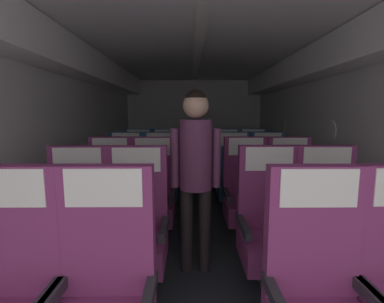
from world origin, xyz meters
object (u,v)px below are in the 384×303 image
at_px(seat_b_left_aisle, 136,229).
at_px(seat_c_right_aisle, 290,196).
at_px(seat_b_left_window, 77,229).
at_px(seat_e_right_window, 226,167).
at_px(seat_b_right_window, 270,227).
at_px(seat_c_left_window, 110,197).
at_px(seat_d_left_aisle, 160,178).
at_px(seat_b_right_aisle, 328,228).
at_px(seat_e_left_window, 138,167).
at_px(seat_e_left_aisle, 166,167).
at_px(seat_d_left_window, 126,179).
at_px(seat_a_left_aisle, 103,301).
at_px(seat_e_right_aisle, 253,166).
at_px(seat_c_left_aisle, 152,197).
at_px(seat_a_left_window, 4,302).
at_px(seat_d_right_aisle, 268,178).
at_px(seat_d_right_window, 234,178).
at_px(seat_a_right_window, 320,302).
at_px(flight_attendant, 196,162).
at_px(seat_c_right_window, 246,196).

relative_size(seat_b_left_aisle, seat_c_right_aisle, 1.00).
relative_size(seat_b_left_window, seat_e_right_window, 1.00).
bearing_deg(seat_b_right_window, seat_c_left_window, 151.33).
height_order(seat_b_left_window, seat_d_left_aisle, same).
relative_size(seat_b_right_aisle, seat_b_right_window, 1.00).
relative_size(seat_d_left_aisle, seat_e_left_window, 1.00).
relative_size(seat_e_left_window, seat_e_left_aisle, 1.00).
xyz_separation_m(seat_c_right_aisle, seat_d_left_window, (-2.09, 0.88, 0.00)).
height_order(seat_c_left_window, seat_e_left_window, same).
height_order(seat_a_left_aisle, seat_c_right_aisle, same).
distance_m(seat_b_right_aisle, seat_e_right_aisle, 2.66).
distance_m(seat_c_left_window, seat_e_right_window, 2.37).
relative_size(seat_b_right_window, seat_c_left_aisle, 1.00).
relative_size(seat_a_left_window, seat_e_right_aisle, 1.00).
bearing_deg(seat_d_right_aisle, seat_b_left_window, -139.48).
xyz_separation_m(seat_d_right_window, seat_e_left_aisle, (-1.08, 0.87, 0.00)).
xyz_separation_m(seat_a_left_window, seat_d_right_window, (1.59, 2.65, 0.00)).
bearing_deg(seat_a_right_window, seat_a_left_aisle, 179.27).
distance_m(seat_e_left_aisle, flight_attendant, 2.56).
xyz_separation_m(seat_b_left_aisle, seat_d_right_aisle, (1.60, 1.79, 0.00)).
bearing_deg(seat_c_right_aisle, seat_a_left_aisle, -132.34).
height_order(seat_b_left_window, seat_d_left_window, same).
xyz_separation_m(seat_b_left_aisle, flight_attendant, (0.49, 0.19, 0.53)).
bearing_deg(seat_e_right_window, seat_c_right_aisle, -74.37).
distance_m(seat_d_left_window, seat_d_right_window, 1.59).
height_order(seat_d_right_aisle, flight_attendant, flight_attendant).
bearing_deg(seat_d_left_window, seat_d_left_aisle, 1.89).
height_order(seat_d_right_window, seat_e_left_aisle, same).
xyz_separation_m(seat_b_right_window, seat_e_right_aisle, (0.48, 2.65, 0.00)).
xyz_separation_m(seat_a_right_window, seat_e_left_window, (-1.58, 3.54, 0.00)).
height_order(seat_b_left_aisle, seat_e_left_window, same).
bearing_deg(seat_c_left_window, seat_a_left_window, -90.50).
relative_size(seat_a_left_aisle, seat_c_right_window, 1.00).
bearing_deg(seat_a_left_aisle, seat_d_right_aisle, 58.89).
relative_size(seat_c_left_aisle, seat_e_left_aisle, 1.00).
xyz_separation_m(seat_a_right_window, seat_c_right_window, (-0.01, 1.79, 0.00)).
bearing_deg(seat_c_right_window, seat_b_left_window, -150.19).
relative_size(seat_b_right_window, seat_e_left_aisle, 1.00).
relative_size(seat_b_right_aisle, seat_c_left_aisle, 1.00).
bearing_deg(seat_b_left_aisle, seat_a_left_aisle, -90.01).
relative_size(seat_a_left_aisle, seat_b_right_aisle, 1.00).
bearing_deg(seat_b_left_window, seat_d_left_aisle, 74.49).
bearing_deg(seat_a_left_aisle, flight_attendant, 64.93).
relative_size(seat_d_left_aisle, seat_d_right_aisle, 1.00).
height_order(seat_c_left_aisle, seat_d_left_aisle, same).
height_order(seat_b_left_aisle, seat_e_right_aisle, same).
height_order(seat_b_right_window, seat_e_left_aisle, same).
xyz_separation_m(seat_b_right_aisle, seat_e_right_aisle, (-0.00, 2.66, 0.00)).
bearing_deg(seat_d_right_window, seat_d_left_window, -179.32).
bearing_deg(seat_d_right_aisle, flight_attendant, -124.71).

